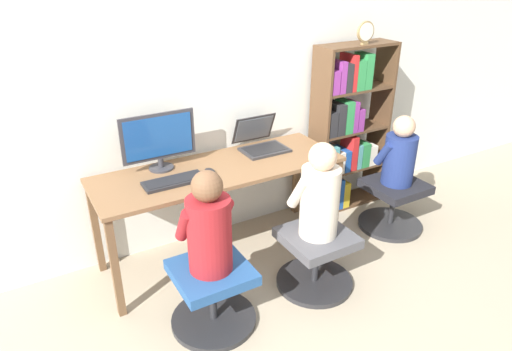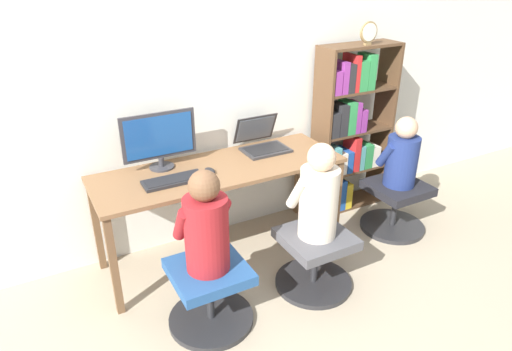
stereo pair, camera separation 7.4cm
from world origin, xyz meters
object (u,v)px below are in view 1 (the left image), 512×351
desk_clock (366,32)px  office_chair_left (213,293)px  keyboard (174,181)px  bookshelf (345,133)px  person_at_laptop (320,195)px  office_chair_right (316,257)px  person_at_monitor (209,227)px  office_chair_side (393,203)px  person_near_shelf (400,154)px  laptop (261,143)px  desktop_monitor (159,140)px

desk_clock → office_chair_left: bearing=-156.9°
keyboard → bookshelf: 1.74m
person_at_laptop → desk_clock: (0.99, 0.78, 0.89)m
office_chair_right → person_at_monitor: bearing=178.6°
bookshelf → office_chair_side: bearing=-73.7°
office_chair_left → person_near_shelf: 1.96m
laptop → office_chair_left: bearing=-135.6°
office_chair_left → bookshelf: bearing=25.5°
office_chair_right → person_at_monitor: (-0.81, 0.02, 0.49)m
desktop_monitor → desk_clock: bearing=-2.7°
office_chair_left → bookshelf: 1.98m
person_at_laptop → office_chair_side: bearing=16.0°
desktop_monitor → keyboard: desktop_monitor is taller
office_chair_left → person_at_monitor: person_at_monitor is taller
office_chair_side → bookshelf: bearing=106.3°
keyboard → desktop_monitor: bearing=89.3°
laptop → person_at_laptop: bearing=-92.2°
keyboard → person_at_monitor: size_ratio=0.64×
office_chair_left → person_at_laptop: size_ratio=0.82×
desktop_monitor → person_at_laptop: 1.20m
laptop → office_chair_right: laptop is taller
laptop → person_at_monitor: 1.18m
keyboard → office_chair_right: 1.15m
bookshelf → person_near_shelf: bookshelf is taller
desktop_monitor → keyboard: 0.34m
office_chair_right → person_at_laptop: size_ratio=0.82×
person_at_monitor → office_chair_side: size_ratio=1.18×
desktop_monitor → laptop: bearing=-1.9°
desk_clock → office_chair_side: desk_clock is taller
bookshelf → desktop_monitor: bearing=179.0°
desktop_monitor → person_at_monitor: (-0.01, -0.85, -0.27)m
office_chair_right → person_at_laptop: 0.51m
desktop_monitor → office_chair_left: desktop_monitor is taller
desk_clock → office_chair_right: bearing=-141.7°
person_at_monitor → person_at_laptop: 0.81m
desktop_monitor → bookshelf: (1.72, -0.03, -0.25)m
desktop_monitor → person_at_monitor: bearing=-90.5°
person_at_laptop → bookshelf: size_ratio=0.44×
desk_clock → keyboard: bearing=-174.2°
desk_clock → office_chair_side: bearing=-80.5°
laptop → person_at_laptop: 0.84m
keyboard → bookshelf: bookshelf is taller
desk_clock → office_chair_side: (0.08, -0.47, -1.39)m
person_at_laptop → desktop_monitor: bearing=133.0°
office_chair_left → person_at_monitor: 0.49m
desktop_monitor → desk_clock: 1.90m
office_chair_left → office_chair_right: size_ratio=1.00×
keyboard → person_at_monitor: bearing=-90.4°
bookshelf → desk_clock: bearing=-35.8°
office_chair_side → person_near_shelf: size_ratio=0.93×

